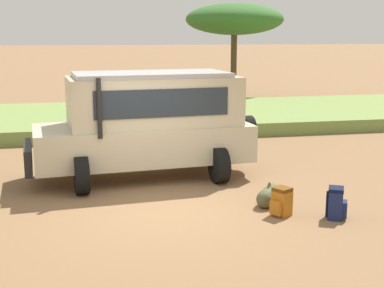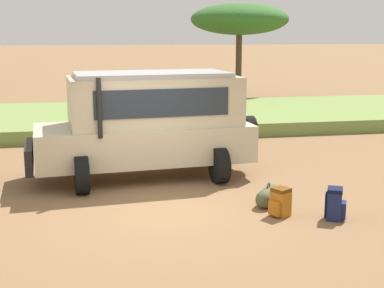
# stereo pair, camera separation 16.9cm
# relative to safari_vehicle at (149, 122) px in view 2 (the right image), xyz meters

# --- Properties ---
(ground_plane) EXTENTS (320.00, 320.00, 0.00)m
(ground_plane) POSITION_rel_safari_vehicle_xyz_m (-0.01, -2.44, -1.29)
(ground_plane) COLOR olive
(grass_bank) EXTENTS (120.00, 7.00, 0.44)m
(grass_bank) POSITION_rel_safari_vehicle_xyz_m (-0.01, 7.66, -1.07)
(grass_bank) COLOR olive
(grass_bank) RESTS_ON ground_plane
(safari_vehicle) EXTENTS (5.43, 3.01, 2.44)m
(safari_vehicle) POSITION_rel_safari_vehicle_xyz_m (0.00, 0.00, 0.00)
(safari_vehicle) COLOR beige
(safari_vehicle) RESTS_ON ground_plane
(backpack_beside_front_wheel) EXTENTS (0.43, 0.40, 0.53)m
(backpack_beside_front_wheel) POSITION_rel_safari_vehicle_xyz_m (2.04, -3.23, -1.04)
(backpack_beside_front_wheel) COLOR #B26619
(backpack_beside_front_wheel) RESTS_ON ground_plane
(backpack_cluster_center) EXTENTS (0.43, 0.42, 0.58)m
(backpack_cluster_center) POSITION_rel_safari_vehicle_xyz_m (2.94, -3.60, -1.01)
(backpack_cluster_center) COLOR navy
(backpack_cluster_center) RESTS_ON ground_plane
(duffel_bag_low_black_case) EXTENTS (0.65, 0.78, 0.44)m
(duffel_bag_low_black_case) POSITION_rel_safari_vehicle_xyz_m (2.05, -2.54, -1.12)
(duffel_bag_low_black_case) COLOR #4C5133
(duffel_bag_low_black_case) RESTS_ON ground_plane
(acacia_tree_right_mid) EXTENTS (4.92, 5.13, 4.80)m
(acacia_tree_right_mid) POSITION_rel_safari_vehicle_xyz_m (6.30, 14.52, 2.71)
(acacia_tree_right_mid) COLOR brown
(acacia_tree_right_mid) RESTS_ON ground_plane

